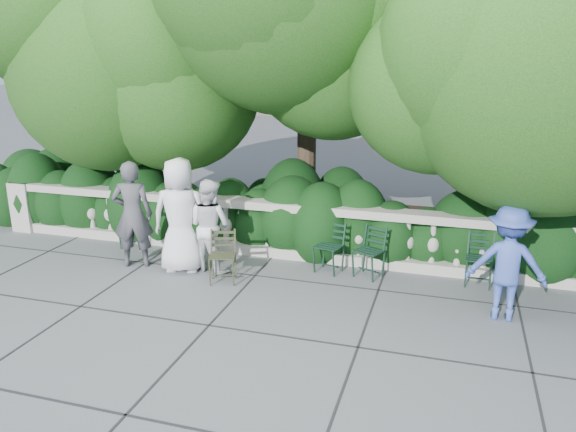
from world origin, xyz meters
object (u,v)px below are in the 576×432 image
(chair_c, at_px, (363,279))
(chair_weathered, at_px, (222,286))
(chair_e, at_px, (324,275))
(person_businessman, at_px, (180,216))
(person_woman_grey, at_px, (133,214))
(person_casual_man, at_px, (210,225))
(person_older_blue, at_px, (507,263))
(chair_b, at_px, (131,249))
(chair_d, at_px, (477,289))

(chair_c, bearing_deg, chair_weathered, -134.02)
(chair_e, height_order, chair_weathered, same)
(chair_e, height_order, person_businessman, person_businessman)
(person_woman_grey, distance_m, person_casual_man, 1.33)
(person_woman_grey, distance_m, person_older_blue, 5.84)
(chair_b, distance_m, person_casual_man, 2.06)
(chair_c, height_order, person_casual_man, person_casual_man)
(chair_b, distance_m, chair_c, 4.34)
(chair_c, bearing_deg, person_older_blue, 1.96)
(person_businessman, distance_m, person_casual_man, 0.50)
(chair_d, xyz_separation_m, person_older_blue, (0.30, -0.91, 0.80))
(chair_e, relative_size, chair_weathered, 1.00)
(person_woman_grey, height_order, person_casual_man, person_woman_grey)
(chair_c, bearing_deg, chair_d, 27.21)
(chair_c, distance_m, chair_weathered, 2.24)
(chair_weathered, bearing_deg, chair_d, -1.69)
(person_woman_grey, height_order, person_older_blue, person_woman_grey)
(chair_e, bearing_deg, person_woman_grey, -155.47)
(chair_b, height_order, chair_d, same)
(chair_b, relative_size, chair_d, 1.00)
(chair_c, distance_m, person_businessman, 3.12)
(chair_c, xyz_separation_m, person_casual_man, (-2.49, -0.31, 0.77))
(person_woman_grey, xyz_separation_m, person_casual_man, (1.31, 0.18, -0.13))
(chair_d, height_order, chair_weathered, same)
(chair_weathered, xyz_separation_m, person_older_blue, (4.09, 0.11, 0.80))
(chair_c, xyz_separation_m, person_woman_grey, (-3.80, -0.49, 0.90))
(chair_d, bearing_deg, person_businessman, -169.95)
(chair_b, distance_m, person_woman_grey, 1.25)
(chair_c, height_order, person_woman_grey, person_woman_grey)
(person_woman_grey, relative_size, person_older_blue, 1.14)
(chair_weathered, xyz_separation_m, person_woman_grey, (-1.74, 0.39, 0.90))
(person_casual_man, bearing_deg, person_woman_grey, 24.88)
(person_businessman, bearing_deg, person_casual_man, -173.20)
(chair_b, distance_m, chair_e, 3.70)
(chair_d, height_order, chair_e, same)
(person_businessman, height_order, person_casual_man, person_businessman)
(person_businessman, bearing_deg, chair_c, 176.78)
(chair_c, height_order, chair_weathered, same)
(chair_e, relative_size, person_woman_grey, 0.46)
(chair_weathered, relative_size, person_businessman, 0.44)
(chair_e, distance_m, person_casual_man, 2.03)
(chair_weathered, distance_m, person_casual_man, 1.06)
(chair_d, bearing_deg, person_casual_man, -171.23)
(person_businessman, distance_m, person_older_blue, 4.98)
(chair_b, relative_size, chair_weathered, 1.00)
(person_businessman, bearing_deg, chair_e, 179.71)
(chair_weathered, height_order, person_casual_man, person_casual_man)
(chair_b, xyz_separation_m, chair_c, (4.34, -0.18, 0.00))
(person_casual_man, bearing_deg, chair_c, -155.88)
(chair_c, height_order, person_businessman, person_businessman)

